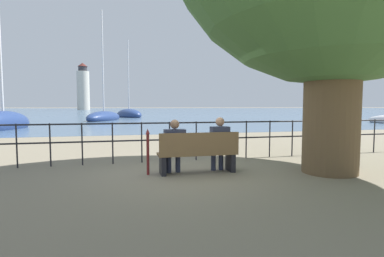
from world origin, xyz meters
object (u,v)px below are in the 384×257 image
Objects in this scene: seated_person_right at (219,142)px; harbor_lighthouse at (83,88)px; sailboat_0 at (129,115)px; seated_person_left at (174,144)px; sailboat_3 at (3,123)px; closed_umbrella at (148,149)px; sailboat_2 at (104,117)px; park_bench at (198,154)px.

harbor_lighthouse is at bearing 97.27° from seated_person_right.
sailboat_0 is 102.47m from harbor_lighthouse.
seated_person_left is 0.10× the size of sailboat_3.
harbor_lighthouse reaches higher than sailboat_3.
sailboat_2 reaches higher than closed_umbrella.
sailboat_3 is (-8.49, -20.52, 0.04)m from sailboat_0.
harbor_lighthouse reaches higher than closed_umbrella.
sailboat_3 is (-8.27, 14.99, -0.24)m from seated_person_left.
sailboat_2 is 1.05× the size of sailboat_3.
closed_umbrella is at bearing -48.31° from sailboat_3.
harbor_lighthouse is (-17.37, 136.19, 9.08)m from seated_person_right.
park_bench is at bearing -6.02° from closed_umbrella.
harbor_lighthouse is (-16.36, 136.19, 9.09)m from seated_person_left.
sailboat_2 is at bearing 97.86° from seated_person_right.
sailboat_3 is (-9.28, 14.99, -0.25)m from seated_person_right.
park_bench is at bearing -82.94° from harbor_lighthouse.
harbor_lighthouse is at bearing 76.00° from sailboat_0.
seated_person_right reaches higher than closed_umbrella.
sailboat_2 is at bearing 96.77° from park_bench.
sailboat_2 is at bearing 95.72° from seated_person_left.
sailboat_2 is 12.96m from sailboat_3.
harbor_lighthouse reaches higher than sailboat_0.
park_bench is 26.95m from sailboat_2.
seated_person_left is 0.11× the size of sailboat_0.
closed_umbrella is 0.05× the size of harbor_lighthouse.
sailboat_0 is at bearing 90.46° from park_bench.
seated_person_right is at bearing -43.80° from sailboat_3.
sailboat_2 is (-3.68, 26.69, -0.33)m from seated_person_right.
sailboat_3 is (-7.70, 14.96, -0.14)m from closed_umbrella.
seated_person_right is at bearing -82.73° from harbor_lighthouse.
park_bench is 0.56m from seated_person_right.
seated_person_left is 26.82m from sailboat_2.
sailboat_0 is at bearing 88.73° from closed_umbrella.
sailboat_2 reaches higher than sailboat_0.
seated_person_right is 0.10× the size of sailboat_2.
park_bench is 137.63m from harbor_lighthouse.
seated_person_right is (1.01, -0.00, 0.02)m from seated_person_left.
seated_person_left is 0.06× the size of harbor_lighthouse.
seated_person_right is 26.94m from sailboat_2.
seated_person_left is at bearing -83.15° from harbor_lighthouse.
closed_umbrella is at bearing -63.62° from sailboat_2.
sailboat_3 reaches higher than park_bench.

